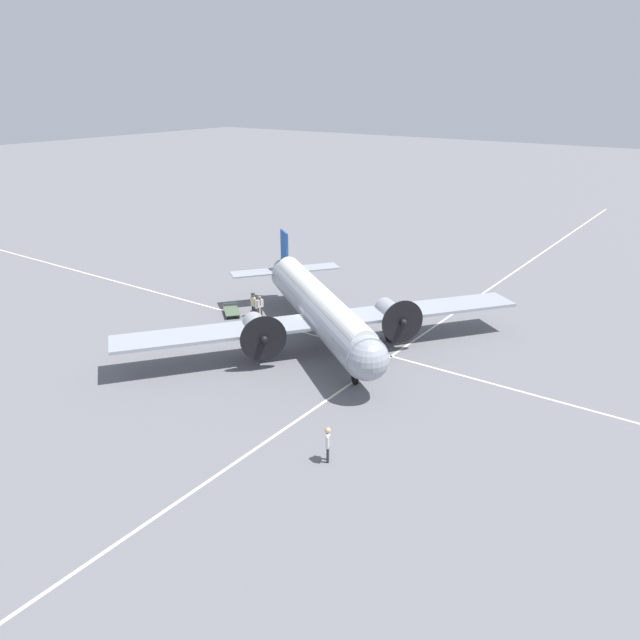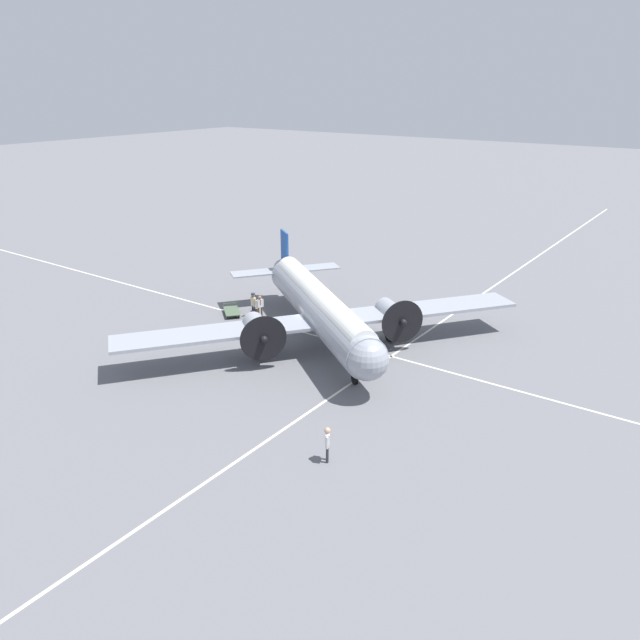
# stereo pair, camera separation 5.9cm
# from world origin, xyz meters

# --- Properties ---
(ground_plane) EXTENTS (300.00, 300.00, 0.00)m
(ground_plane) POSITION_xyz_m (0.00, 0.00, 0.00)
(ground_plane) COLOR slate
(apron_line_eastwest) EXTENTS (120.00, 0.16, 0.01)m
(apron_line_eastwest) POSITION_xyz_m (0.00, -4.92, 0.00)
(apron_line_eastwest) COLOR silver
(apron_line_eastwest) RESTS_ON ground_plane
(apron_line_northsouth) EXTENTS (0.16, 120.00, 0.01)m
(apron_line_northsouth) POSITION_xyz_m (0.77, 0.00, 0.00)
(apron_line_northsouth) COLOR silver
(apron_line_northsouth) RESTS_ON ground_plane
(airliner_main) EXTENTS (22.57, 19.85, 5.53)m
(airliner_main) POSITION_xyz_m (-0.23, -0.31, 2.44)
(airliner_main) COLOR #9399A3
(airliner_main) RESTS_ON ground_plane
(crew_foreground) EXTENTS (0.51, 0.38, 1.73)m
(crew_foreground) POSITION_xyz_m (-11.04, -8.26, 1.06)
(crew_foreground) COLOR #2D2D33
(crew_foreground) RESTS_ON ground_plane
(passenger_boarding) EXTENTS (0.52, 0.34, 1.67)m
(passenger_boarding) POSITION_xyz_m (1.26, 6.24, 1.03)
(passenger_boarding) COLOR #473D2D
(passenger_boarding) RESTS_ON ground_plane
(ramp_agent) EXTENTS (0.38, 0.60, 1.84)m
(ramp_agent) POSITION_xyz_m (1.06, 6.69, 1.15)
(ramp_agent) COLOR navy
(ramp_agent) RESTS_ON ground_plane
(suitcase_near_door) EXTENTS (0.51, 0.19, 0.58)m
(suitcase_near_door) POSITION_xyz_m (1.07, 6.68, 0.27)
(suitcase_near_door) COLOR maroon
(suitcase_near_door) RESTS_ON ground_plane
(suitcase_upright_spare) EXTENTS (0.49, 0.17, 0.60)m
(suitcase_upright_spare) POSITION_xyz_m (1.18, 6.67, 0.28)
(suitcase_upright_spare) COLOR brown
(suitcase_upright_spare) RESTS_ON ground_plane
(baggage_cart) EXTENTS (2.19, 2.31, 0.56)m
(baggage_cart) POSITION_xyz_m (0.50, 8.34, 0.28)
(baggage_cart) COLOR #4C6047
(baggage_cart) RESTS_ON ground_plane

